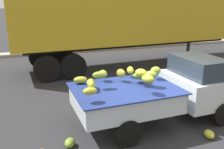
{
  "coord_description": "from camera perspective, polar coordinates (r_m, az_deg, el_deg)",
  "views": [
    {
      "loc": [
        -3.06,
        -5.31,
        3.2
      ],
      "look_at": [
        -1.01,
        0.51,
        1.35
      ],
      "focal_mm": 39.62,
      "sensor_mm": 36.0,
      "label": 1
    }
  ],
  "objects": [
    {
      "name": "ground",
      "position": [
        6.91,
        9.5,
        -11.12
      ],
      "size": [
        220.0,
        220.0,
        0.0
      ],
      "primitive_type": "plane",
      "color": "#28282B"
    },
    {
      "name": "pickup_truck",
      "position": [
        7.24,
        16.41,
        -2.64
      ],
      "size": [
        4.72,
        2.01,
        1.7
      ],
      "rotation": [
        0.0,
        0.0,
        0.03
      ],
      "color": "silver",
      "rests_on": "ground"
    },
    {
      "name": "fallen_banana_bunch_by_wheel",
      "position": [
        6.59,
        21.52,
        -12.7
      ],
      "size": [
        0.31,
        0.36,
        0.19
      ],
      "primitive_type": "ellipsoid",
      "rotation": [
        0.0,
        0.0,
        4.45
      ],
      "color": "gold",
      "rests_on": "ground"
    },
    {
      "name": "fallen_banana_bunch_near_tailgate",
      "position": [
        5.9,
        -9.71,
        -15.27
      ],
      "size": [
        0.33,
        0.39,
        0.2
      ],
      "primitive_type": "ellipsoid",
      "rotation": [
        0.0,
        0.0,
        1.21
      ],
      "color": "olive",
      "rests_on": "ground"
    },
    {
      "name": "semi_trailer",
      "position": [
        12.56,
        5.57,
        13.64
      ],
      "size": [
        12.11,
        3.16,
        3.95
      ],
      "rotation": [
        0.0,
        0.0,
        0.05
      ],
      "color": "gold",
      "rests_on": "ground"
    },
    {
      "name": "curb_strip",
      "position": [
        16.3,
        -8.29,
        5.52
      ],
      "size": [
        80.0,
        0.8,
        0.16
      ],
      "primitive_type": "cube",
      "color": "gray",
      "rests_on": "ground"
    }
  ]
}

